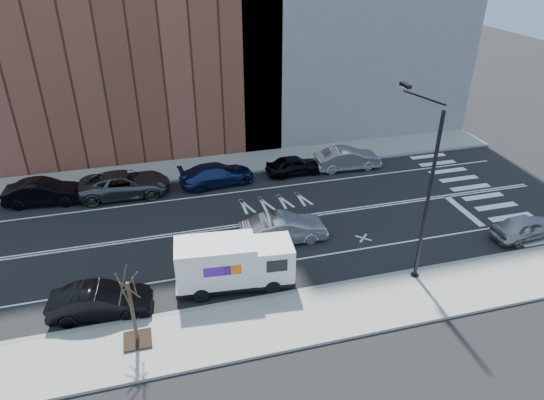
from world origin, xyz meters
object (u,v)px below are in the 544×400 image
driving_sedan (283,229)px  near_parked_front (526,227)px  fedex_van (233,263)px  far_parked_b (44,192)px

driving_sedan → near_parked_front: driving_sedan is taller
driving_sedan → near_parked_front: bearing=-103.3°
fedex_van → far_parked_b: 15.63m
fedex_van → near_parked_front: fedex_van is taller
far_parked_b → driving_sedan: driving_sedan is taller
far_parked_b → driving_sedan: (13.93, -8.39, 0.00)m
fedex_van → driving_sedan: bearing=48.2°
fedex_van → far_parked_b: size_ratio=1.22×
driving_sedan → near_parked_front: (13.70, -3.37, -0.10)m
far_parked_b → near_parked_front: (27.63, -11.75, -0.10)m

